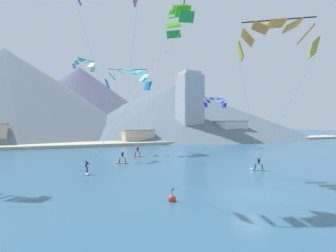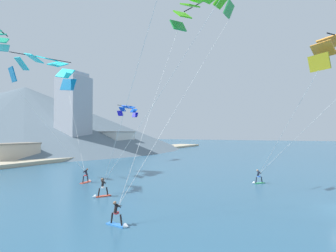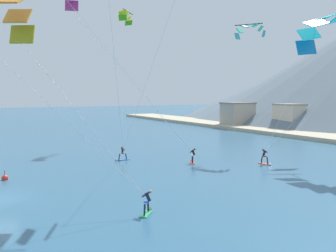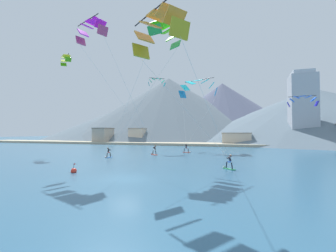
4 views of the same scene
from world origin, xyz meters
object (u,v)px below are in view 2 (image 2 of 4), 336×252
(kitesurfer_far_left, at_px, (87,178))
(parafoil_kite_distant_mid_solo, at_px, (128,110))
(kitesurfer_near_lead, at_px, (257,179))
(kitesurfer_mid_center, at_px, (101,191))
(parafoil_kite_near_trail, at_px, (200,9))
(kitesurfer_near_trail, at_px, (119,219))
(parafoil_kite_far_left, at_px, (45,68))

(kitesurfer_far_left, height_order, parafoil_kite_distant_mid_solo, parafoil_kite_distant_mid_solo)
(kitesurfer_near_lead, relative_size, kitesurfer_mid_center, 0.94)
(parafoil_kite_near_trail, height_order, parafoil_kite_distant_mid_solo, parafoil_kite_near_trail)
(kitesurfer_mid_center, height_order, parafoil_kite_distant_mid_solo, parafoil_kite_distant_mid_solo)
(parafoil_kite_distant_mid_solo, bearing_deg, kitesurfer_near_trail, -144.46)
(parafoil_kite_distant_mid_solo, bearing_deg, kitesurfer_far_left, -154.85)
(kitesurfer_far_left, bearing_deg, parafoil_kite_far_left, 85.92)
(kitesurfer_mid_center, bearing_deg, kitesurfer_near_trail, -130.14)
(kitesurfer_near_trail, height_order, kitesurfer_far_left, kitesurfer_far_left)
(kitesurfer_near_trail, bearing_deg, parafoil_kite_far_left, 63.57)
(kitesurfer_near_trail, bearing_deg, parafoil_kite_distant_mid_solo, 35.54)
(kitesurfer_near_lead, height_order, parafoil_kite_near_trail, parafoil_kite_near_trail)
(kitesurfer_near_lead, relative_size, parafoil_kite_near_trail, 0.09)
(kitesurfer_mid_center, height_order, parafoil_kite_near_trail, parafoil_kite_near_trail)
(parafoil_kite_far_left, bearing_deg, parafoil_kite_near_trail, -91.09)
(kitesurfer_far_left, bearing_deg, kitesurfer_near_lead, -64.08)
(kitesurfer_near_trail, distance_m, kitesurfer_mid_center, 8.22)
(kitesurfer_mid_center, relative_size, parafoil_kite_near_trail, 0.10)
(kitesurfer_near_trail, height_order, parafoil_kite_distant_mid_solo, parafoil_kite_distant_mid_solo)
(parafoil_kite_near_trail, bearing_deg, kitesurfer_near_trail, 170.13)
(kitesurfer_near_lead, height_order, parafoil_kite_far_left, parafoil_kite_far_left)
(parafoil_kite_far_left, bearing_deg, kitesurfer_far_left, -94.08)
(kitesurfer_near_trail, bearing_deg, kitesurfer_mid_center, 49.86)
(kitesurfer_near_lead, xyz_separation_m, kitesurfer_far_left, (-8.76, 18.03, 0.10))
(parafoil_kite_distant_mid_solo, bearing_deg, parafoil_kite_near_trail, -131.91)
(parafoil_kite_distant_mid_solo, bearing_deg, kitesurfer_near_lead, -115.64)
(kitesurfer_near_trail, height_order, parafoil_kite_far_left, parafoil_kite_far_left)
(kitesurfer_mid_center, height_order, kitesurfer_far_left, kitesurfer_far_left)
(kitesurfer_mid_center, bearing_deg, parafoil_kite_far_left, 70.71)
(parafoil_kite_distant_mid_solo, bearing_deg, kitesurfer_mid_center, -148.12)
(kitesurfer_far_left, xyz_separation_m, parafoil_kite_near_trail, (0.17, -14.30, 17.23))
(kitesurfer_near_lead, relative_size, parafoil_kite_distant_mid_solo, 0.28)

